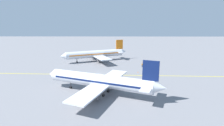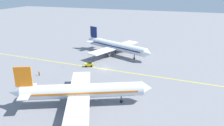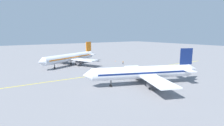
% 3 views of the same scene
% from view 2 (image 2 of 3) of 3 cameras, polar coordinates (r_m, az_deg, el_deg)
% --- Properties ---
extents(ground_plane, '(400.00, 400.00, 0.00)m').
position_cam_2_polar(ground_plane, '(78.90, -1.85, -1.61)').
color(ground_plane, slate).
extents(apron_yellow_centreline, '(5.42, 119.91, 0.01)m').
position_cam_2_polar(apron_yellow_centreline, '(78.90, -1.85, -1.61)').
color(apron_yellow_centreline, yellow).
rests_on(apron_yellow_centreline, ground).
extents(airplane_at_gate, '(27.91, 34.04, 10.60)m').
position_cam_2_polar(airplane_at_gate, '(94.86, 0.96, 4.43)').
color(airplane_at_gate, silver).
rests_on(airplane_at_gate, ground).
extents(airplane_adjacent_stand, '(27.64, 33.57, 10.60)m').
position_cam_2_polar(airplane_adjacent_stand, '(55.28, -7.99, -7.29)').
color(airplane_adjacent_stand, silver).
rests_on(airplane_adjacent_stand, ground).
extents(baggage_tug_white, '(2.73, 3.35, 2.11)m').
position_cam_2_polar(baggage_tug_white, '(81.52, -6.02, -0.33)').
color(baggage_tug_white, gold).
rests_on(baggage_tug_white, ground).
extents(ground_crew_worker, '(0.28, 0.57, 1.68)m').
position_cam_2_polar(ground_crew_worker, '(77.03, -18.52, -2.48)').
color(ground_crew_worker, '#23232D').
rests_on(ground_crew_worker, ground).
extents(traffic_cone_near_nose, '(0.32, 0.32, 0.55)m').
position_cam_2_polar(traffic_cone_near_nose, '(72.19, -23.85, -5.23)').
color(traffic_cone_near_nose, orange).
rests_on(traffic_cone_near_nose, ground).
extents(traffic_cone_mid_apron, '(0.32, 0.32, 0.55)m').
position_cam_2_polar(traffic_cone_mid_apron, '(82.91, -12.65, -0.82)').
color(traffic_cone_mid_apron, orange).
rests_on(traffic_cone_mid_apron, ground).
extents(traffic_cone_by_wingtip, '(0.32, 0.32, 0.55)m').
position_cam_2_polar(traffic_cone_by_wingtip, '(77.22, -1.07, -1.87)').
color(traffic_cone_by_wingtip, orange).
rests_on(traffic_cone_by_wingtip, ground).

